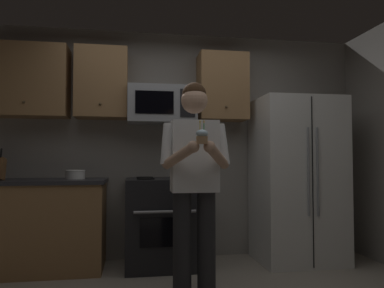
{
  "coord_description": "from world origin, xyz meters",
  "views": [
    {
      "loc": [
        -0.46,
        -2.53,
        1.13
      ],
      "look_at": [
        0.02,
        0.43,
        1.25
      ],
      "focal_mm": 34.24,
      "sensor_mm": 36.0,
      "label": 1
    }
  ],
  "objects": [
    {
      "name": "microwave",
      "position": [
        -0.15,
        1.48,
        1.72
      ],
      "size": [
        0.74,
        0.41,
        0.4
      ],
      "color": "#9EA0A5"
    },
    {
      "name": "wall_back",
      "position": [
        0.0,
        1.75,
        1.3
      ],
      "size": [
        4.4,
        0.1,
        2.6
      ],
      "primitive_type": "cube",
      "color": "gray",
      "rests_on": "ground"
    },
    {
      "name": "cabinet_row_upper",
      "position": [
        -0.72,
        1.53,
        1.95
      ],
      "size": [
        2.78,
        0.36,
        0.76
      ],
      "color": "#9E7247"
    },
    {
      "name": "person",
      "position": [
        0.04,
        0.41,
        1.0
      ],
      "size": [
        0.6,
        0.48,
        1.76
      ],
      "color": "#262628",
      "rests_on": "ground"
    },
    {
      "name": "refrigerator",
      "position": [
        1.35,
        1.32,
        0.9
      ],
      "size": [
        0.9,
        0.75,
        1.8
      ],
      "color": "white",
      "rests_on": "ground"
    },
    {
      "name": "bowl_large_white",
      "position": [
        -1.05,
        1.42,
        0.97
      ],
      "size": [
        0.2,
        0.2,
        0.09
      ],
      "color": "white",
      "rests_on": "counter_left"
    },
    {
      "name": "counter_left",
      "position": [
        -1.45,
        1.38,
        0.46
      ],
      "size": [
        1.44,
        0.66,
        0.92
      ],
      "color": "#9E7247",
      "rests_on": "ground"
    },
    {
      "name": "cupcake",
      "position": [
        0.04,
        0.09,
        1.29
      ],
      "size": [
        0.09,
        0.09,
        0.17
      ],
      "color": "#A87F56"
    },
    {
      "name": "oven_range",
      "position": [
        -0.15,
        1.36,
        0.46
      ],
      "size": [
        0.76,
        0.7,
        0.93
      ],
      "color": "black",
      "rests_on": "ground"
    }
  ]
}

